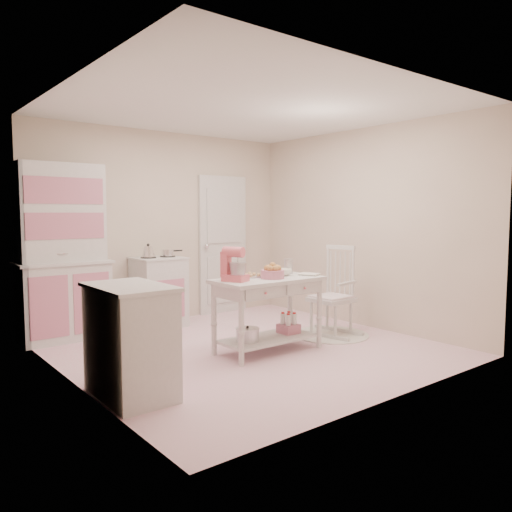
# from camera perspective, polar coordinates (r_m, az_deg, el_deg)

# --- Properties ---
(room_shell) EXTENTS (3.84, 3.84, 2.62)m
(room_shell) POSITION_cam_1_polar(r_m,az_deg,el_deg) (5.41, -0.82, 6.54)
(room_shell) COLOR pink
(room_shell) RESTS_ON ground
(door) EXTENTS (0.82, 0.05, 2.04)m
(door) POSITION_cam_1_polar(r_m,az_deg,el_deg) (7.49, -3.80, 1.30)
(door) COLOR silver
(door) RESTS_ON ground
(hutch) EXTENTS (1.06, 0.50, 2.08)m
(hutch) POSITION_cam_1_polar(r_m,az_deg,el_deg) (6.24, -21.18, 0.41)
(hutch) COLOR silver
(hutch) RESTS_ON ground
(stove) EXTENTS (0.62, 0.57, 0.92)m
(stove) POSITION_cam_1_polar(r_m,az_deg,el_deg) (6.71, -11.05, -4.03)
(stove) COLOR silver
(stove) RESTS_ON ground
(base_cabinet) EXTENTS (0.54, 0.84, 0.92)m
(base_cabinet) POSITION_cam_1_polar(r_m,az_deg,el_deg) (4.24, -14.14, -9.40)
(base_cabinet) COLOR silver
(base_cabinet) RESTS_ON ground
(lace_rug) EXTENTS (0.92, 0.92, 0.01)m
(lace_rug) POSITION_cam_1_polar(r_m,az_deg,el_deg) (6.27, 8.56, -8.86)
(lace_rug) COLOR white
(lace_rug) RESTS_ON ground
(rocking_chair) EXTENTS (0.61, 0.80, 1.10)m
(rocking_chair) POSITION_cam_1_polar(r_m,az_deg,el_deg) (6.16, 8.62, -3.94)
(rocking_chair) COLOR silver
(rocking_chair) RESTS_ON ground
(work_table) EXTENTS (1.20, 0.60, 0.80)m
(work_table) POSITION_cam_1_polar(r_m,az_deg,el_deg) (5.42, 1.38, -6.74)
(work_table) COLOR silver
(work_table) RESTS_ON ground
(stand_mixer) EXTENTS (0.30, 0.34, 0.34)m
(stand_mixer) POSITION_cam_1_polar(r_m,az_deg,el_deg) (5.09, -2.38, -1.00)
(stand_mixer) COLOR #E9626E
(stand_mixer) RESTS_ON work_table
(cookie_tray) EXTENTS (0.34, 0.24, 0.02)m
(cookie_tray) POSITION_cam_1_polar(r_m,az_deg,el_deg) (5.40, -1.06, -2.39)
(cookie_tray) COLOR silver
(cookie_tray) RESTS_ON work_table
(bread_basket) EXTENTS (0.25, 0.25, 0.09)m
(bread_basket) POSITION_cam_1_polar(r_m,az_deg,el_deg) (5.32, 1.90, -2.10)
(bread_basket) COLOR #C6728B
(bread_basket) RESTS_ON work_table
(mixing_bowl) EXTENTS (0.23, 0.23, 0.07)m
(mixing_bowl) POSITION_cam_1_polar(r_m,az_deg,el_deg) (5.58, 2.92, -1.86)
(mixing_bowl) COLOR white
(mixing_bowl) RESTS_ON work_table
(metal_pitcher) EXTENTS (0.10, 0.10, 0.17)m
(metal_pitcher) POSITION_cam_1_polar(r_m,az_deg,el_deg) (5.75, 3.74, -1.17)
(metal_pitcher) COLOR silver
(metal_pitcher) RESTS_ON work_table
(recipe_book) EXTENTS (0.23, 0.27, 0.02)m
(recipe_book) POSITION_cam_1_polar(r_m,az_deg,el_deg) (5.56, 5.75, -2.17)
(recipe_book) COLOR white
(recipe_book) RESTS_ON work_table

